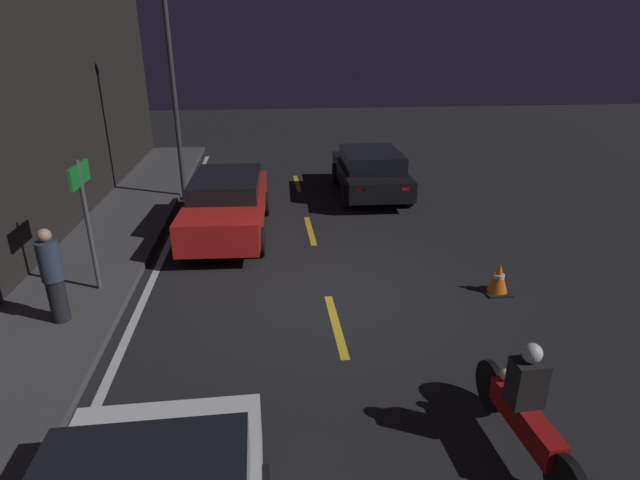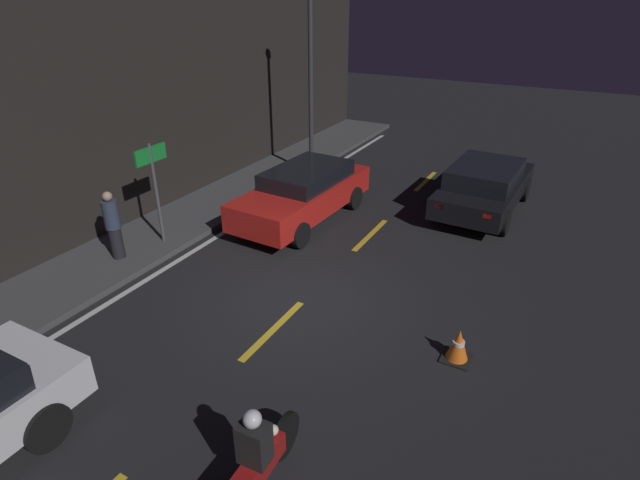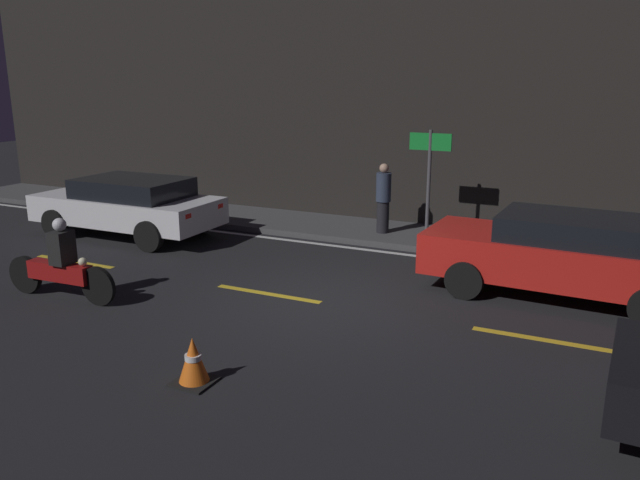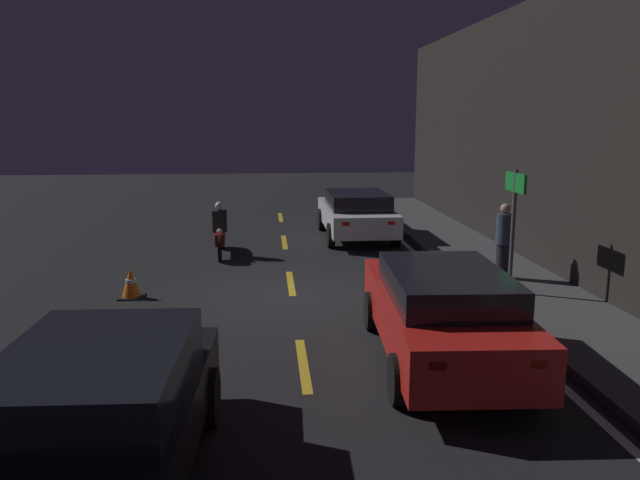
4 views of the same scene
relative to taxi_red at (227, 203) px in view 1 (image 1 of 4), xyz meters
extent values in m
plane|color=black|center=(-3.55, -1.99, -0.77)|extent=(56.00, 56.00, 0.00)
cube|color=#424244|center=(-3.55, 2.69, -0.70)|extent=(28.00, 2.14, 0.14)
cube|color=gold|center=(-4.55, -1.99, -0.77)|extent=(2.00, 0.14, 0.01)
cube|color=gold|center=(-0.05, -1.99, -0.77)|extent=(2.00, 0.14, 0.01)
cube|color=gold|center=(4.45, -1.99, -0.77)|extent=(2.00, 0.14, 0.01)
cube|color=silver|center=(-3.55, 1.37, -0.77)|extent=(25.20, 0.14, 0.01)
cube|color=red|center=(-7.38, -0.45, 0.02)|extent=(0.06, 0.20, 0.10)
cube|color=red|center=(-7.39, 0.74, 0.02)|extent=(0.06, 0.20, 0.10)
cube|color=red|center=(-0.05, 0.00, -0.10)|extent=(4.56, 1.94, 0.69)
cube|color=black|center=(0.18, -0.01, 0.44)|extent=(2.54, 1.67, 0.40)
cube|color=red|center=(2.13, -0.67, 0.07)|extent=(0.07, 0.20, 0.10)
cube|color=red|center=(2.19, 0.46, 0.07)|extent=(0.07, 0.20, 0.10)
cylinder|color=black|center=(-1.48, -0.77, -0.45)|extent=(0.65, 0.21, 0.64)
cylinder|color=black|center=(-1.39, 0.91, -0.45)|extent=(0.65, 0.21, 0.64)
cylinder|color=black|center=(1.30, -0.91, -0.45)|extent=(0.65, 0.21, 0.64)
cylinder|color=black|center=(1.38, 0.78, -0.45)|extent=(0.65, 0.21, 0.64)
cube|color=black|center=(2.95, -4.11, -0.15)|extent=(4.40, 1.99, 0.56)
cube|color=black|center=(2.73, -4.10, 0.37)|extent=(2.45, 1.73, 0.49)
cube|color=red|center=(0.83, -3.44, -0.01)|extent=(0.07, 0.20, 0.10)
cube|color=red|center=(0.79, -4.63, -0.01)|extent=(0.07, 0.20, 0.10)
cylinder|color=black|center=(4.33, -3.27, -0.43)|extent=(0.68, 0.20, 0.67)
cylinder|color=black|center=(4.26, -5.06, -0.43)|extent=(0.68, 0.20, 0.67)
cylinder|color=black|center=(1.64, -3.17, -0.43)|extent=(0.68, 0.20, 0.67)
cylinder|color=black|center=(1.57, -4.96, -0.43)|extent=(0.68, 0.20, 0.67)
cylinder|color=black|center=(-6.75, -3.65, -0.44)|extent=(0.65, 0.11, 0.65)
cube|color=maroon|center=(-7.54, -3.69, -0.29)|extent=(1.22, 0.29, 0.30)
sphere|color=#F2EABF|center=(-7.03, -3.66, -0.06)|extent=(0.14, 0.14, 0.14)
cube|color=black|center=(-7.44, -3.68, 0.13)|extent=(0.30, 0.37, 0.55)
sphere|color=silver|center=(-7.44, -3.68, 0.52)|extent=(0.22, 0.22, 0.22)
cube|color=black|center=(-3.74, -5.17, -0.75)|extent=(0.48, 0.48, 0.03)
cone|color=orange|center=(-3.74, -5.17, -0.46)|extent=(0.37, 0.37, 0.56)
cylinder|color=white|center=(-3.74, -5.17, -0.43)|extent=(0.20, 0.20, 0.07)
cylinder|color=black|center=(-4.10, 2.48, -0.27)|extent=(0.28, 0.28, 0.73)
cylinder|color=#2D384C|center=(-4.10, 2.48, 0.42)|extent=(0.34, 0.34, 0.65)
sphere|color=tan|center=(-4.10, 2.48, 0.85)|extent=(0.21, 0.21, 0.21)
cylinder|color=#4C4C51|center=(-2.98, 2.21, 0.57)|extent=(0.08, 0.08, 2.40)
cube|color=#198C33|center=(-2.98, 2.21, 1.52)|extent=(0.90, 0.05, 0.36)
cylinder|color=#333338|center=(3.03, 1.47, 1.98)|extent=(0.14, 0.14, 5.50)
camera|label=1|loc=(-11.66, -0.91, 3.61)|focal=28.00mm
camera|label=2|loc=(-10.68, -6.31, 4.85)|focal=28.00mm
camera|label=3|loc=(0.61, -10.73, 2.82)|focal=35.00mm
camera|label=4|loc=(8.38, -2.48, 2.71)|focal=35.00mm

